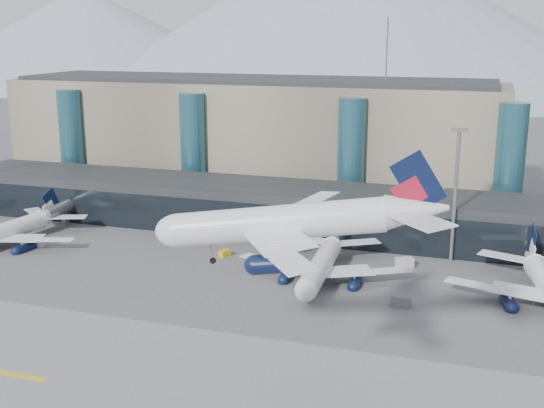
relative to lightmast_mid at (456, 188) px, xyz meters
The scene contains 15 objects.
ground 58.41m from the lightmast_mid, 122.01° to the right, with size 900.00×900.00×0.00m, color #515154.
runway_strip 71.25m from the lightmast_mid, 115.46° to the right, with size 400.00×40.00×0.04m, color slate.
runway_markings 71.24m from the lightmast_mid, 115.46° to the right, with size 128.00×1.00×0.02m.
concourse 32.94m from the lightmast_mid, 162.04° to the left, with size 170.00×27.00×10.00m.
terminal_main 69.21m from the lightmast_mid, 142.63° to the left, with size 130.00×30.00×31.00m.
teal_towers 51.97m from the lightmast_mid, 149.97° to the left, with size 116.40×19.40×46.00m.
mountain_ridge 333.77m from the lightmast_mid, 92.42° to the left, with size 910.00×400.00×110.00m.
lightmast_mid is the anchor object (origin of this frame).
hero_jet 62.52m from the lightmast_mid, 101.77° to the right, with size 33.10×32.90×10.72m.
jet_parked_left 89.42m from the lightmast_mid, 169.83° to the right, with size 32.45×32.62×10.57m.
jet_parked_mid 28.42m from the lightmast_mid, 143.69° to the right, with size 32.99×32.17×10.63m.
veh_a 84.52m from the lightmast_mid, 168.72° to the right, with size 3.63×2.04×2.04m, color silver.
veh_b 45.75m from the lightmast_mid, 165.88° to the right, with size 2.22×1.37×1.28m, color gold.
veh_c 29.37m from the lightmast_mid, 104.00° to the right, with size 3.25×1.71×1.80m, color #515257.
veh_d 16.96m from the lightmast_mid, 141.42° to the right, with size 3.19×1.71×1.82m, color silver.
Camera 1 is at (34.93, -80.42, 42.93)m, focal length 45.00 mm.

